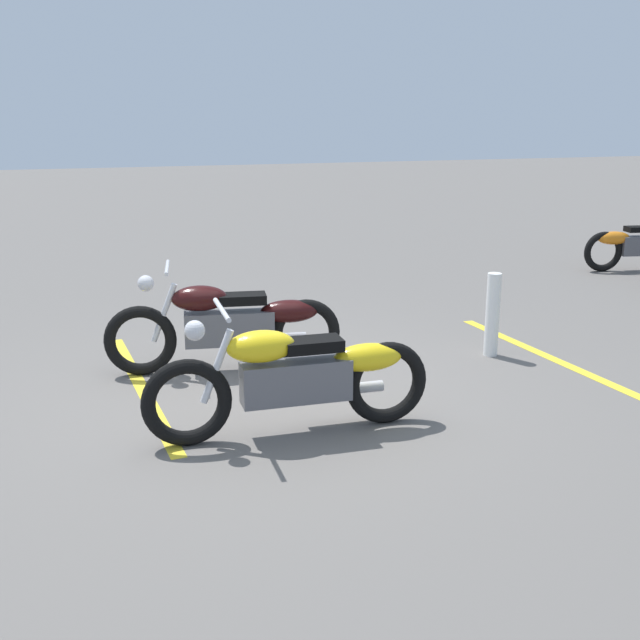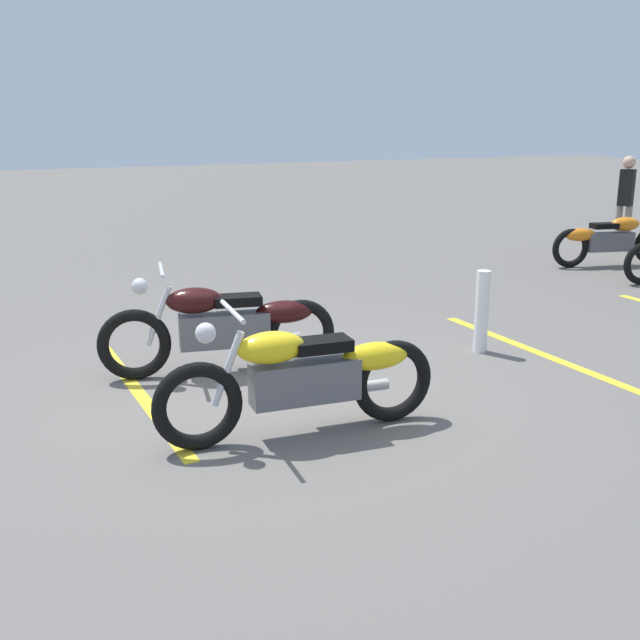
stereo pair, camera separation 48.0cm
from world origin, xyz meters
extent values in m
plane|color=#66605B|center=(0.00, 0.00, 0.00)|extent=(60.00, 60.00, 0.00)
torus|color=black|center=(-0.83, -0.78, 0.34)|extent=(0.67, 0.15, 0.67)
torus|color=black|center=(0.73, -0.86, 0.34)|extent=(0.67, 0.15, 0.67)
cube|color=#59595E|center=(0.00, -0.82, 0.42)|extent=(0.85, 0.26, 0.32)
ellipsoid|color=yellow|center=(-0.27, -0.81, 0.72)|extent=(0.53, 0.31, 0.24)
ellipsoid|color=yellow|center=(0.57, -0.85, 0.56)|extent=(0.57, 0.27, 0.22)
cube|color=black|center=(0.13, -0.83, 0.70)|extent=(0.45, 0.26, 0.09)
cylinder|color=silver|center=(-0.60, -0.79, 0.60)|extent=(0.27, 0.07, 0.56)
cylinder|color=silver|center=(-0.55, -0.79, 1.02)|extent=(0.07, 0.62, 0.04)
sphere|color=silver|center=(-0.75, -0.78, 0.88)|extent=(0.15, 0.15, 0.15)
cylinder|color=silver|center=(0.41, -0.70, 0.26)|extent=(0.70, 0.13, 0.09)
torus|color=black|center=(-0.97, 0.95, 0.34)|extent=(0.68, 0.22, 0.67)
torus|color=black|center=(0.57, 0.69, 0.34)|extent=(0.68, 0.22, 0.67)
cube|color=#59595E|center=(-0.15, 0.81, 0.42)|extent=(0.86, 0.36, 0.32)
ellipsoid|color=black|center=(-0.42, 0.85, 0.72)|extent=(0.56, 0.36, 0.24)
ellipsoid|color=black|center=(0.41, 0.71, 0.56)|extent=(0.59, 0.33, 0.22)
cube|color=black|center=(-0.02, 0.79, 0.70)|extent=(0.47, 0.31, 0.09)
cylinder|color=silver|center=(-0.74, 0.91, 0.60)|extent=(0.27, 0.10, 0.56)
cylinder|color=silver|center=(-0.69, 0.90, 1.02)|extent=(0.14, 0.62, 0.04)
sphere|color=silver|center=(-0.89, 0.93, 0.88)|extent=(0.15, 0.15, 0.15)
cylinder|color=silver|center=(0.27, 0.88, 0.26)|extent=(0.71, 0.21, 0.09)
torus|color=black|center=(6.35, 3.58, 0.31)|extent=(0.63, 0.22, 0.62)
ellipsoid|color=orange|center=(6.50, 3.55, 0.52)|extent=(0.55, 0.32, 0.20)
cube|color=black|center=(6.90, 3.47, 0.65)|extent=(0.44, 0.30, 0.08)
cylinder|color=white|center=(2.45, 0.41, 0.43)|extent=(0.14, 0.14, 0.85)
cube|color=yellow|center=(-1.02, 0.61, 0.00)|extent=(0.30, 3.20, 0.01)
cube|color=yellow|center=(2.99, 0.04, 0.00)|extent=(0.30, 3.20, 0.01)
camera|label=1|loc=(-1.63, -6.08, 2.39)|focal=43.09mm
camera|label=2|loc=(-2.07, -5.90, 2.39)|focal=43.09mm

